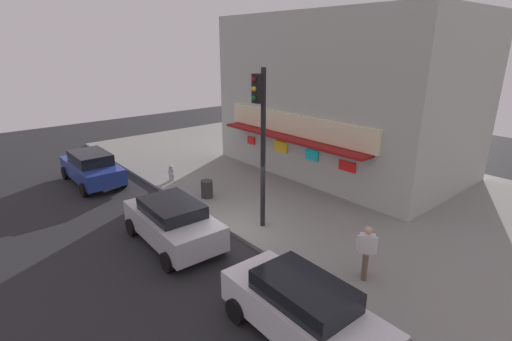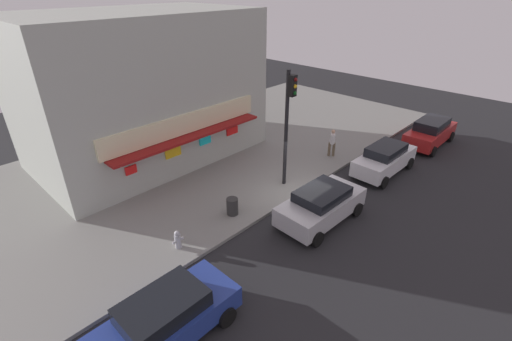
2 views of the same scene
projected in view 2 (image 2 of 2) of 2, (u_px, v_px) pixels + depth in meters
The scene contains 11 objects.
ground_plane at pixel (296, 198), 17.37m from camera, with size 49.63×49.63×0.00m, color #232326.
sidewalk at pixel (204, 154), 21.60m from camera, with size 33.09×14.00×0.15m, color gray.
corner_building at pixel (143, 88), 19.72m from camera, with size 12.15×8.26×7.91m.
traffic_light at pixel (288, 116), 16.58m from camera, with size 0.32×0.58×5.77m.
fire_hydrant at pixel (178, 240), 13.80m from camera, with size 0.50×0.26×0.79m.
trash_can at pixel (232, 206), 15.80m from camera, with size 0.52×0.52×0.78m, color #2D2D2D.
pedestrian at pixel (332, 142), 20.81m from camera, with size 0.52×0.44×1.65m.
parked_car_white at pixel (385, 159), 19.31m from camera, with size 4.31×1.95×1.62m.
parked_car_silver at pixel (321, 204), 15.41m from camera, with size 4.26×2.23×1.58m.
parked_car_red at pixel (430, 132), 22.61m from camera, with size 4.54×1.95×1.70m.
parked_car_blue at pixel (165, 319), 10.22m from camera, with size 4.42×2.05×1.59m.
Camera 2 is at (-11.96, -8.73, 9.40)m, focal length 25.10 mm.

